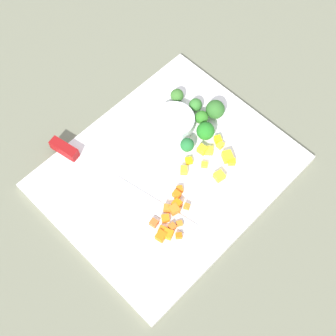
{
  "coord_description": "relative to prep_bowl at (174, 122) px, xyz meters",
  "views": [
    {
      "loc": [
        0.31,
        0.31,
        0.87
      ],
      "look_at": [
        0.0,
        0.0,
        0.02
      ],
      "focal_mm": 50.7,
      "sensor_mm": 36.0,
      "label": 1
    }
  ],
  "objects": [
    {
      "name": "carrot_dice_3",
      "position": [
        0.17,
        0.18,
        -0.01
      ],
      "size": [
        0.02,
        0.02,
        0.01
      ],
      "primitive_type": "cube",
      "rotation": [
        0.0,
        0.0,
        2.43
      ],
      "color": "orange",
      "rests_on": "cutting_board"
    },
    {
      "name": "carrot_dice_2",
      "position": [
        0.15,
        0.13,
        -0.01
      ],
      "size": [
        0.02,
        0.02,
        0.02
      ],
      "primitive_type": "cube",
      "rotation": [
        0.0,
        0.0,
        0.65
      ],
      "color": "orange",
      "rests_on": "cutting_board"
    },
    {
      "name": "pepper_dice_8",
      "position": [
        -0.04,
        0.09,
        -0.01
      ],
      "size": [
        0.02,
        0.02,
        0.01
      ],
      "primitive_type": "cube",
      "rotation": [
        0.0,
        0.0,
        2.63
      ],
      "color": "yellow",
      "rests_on": "cutting_board"
    },
    {
      "name": "carrot_dice_8",
      "position": [
        0.15,
        0.16,
        -0.01
      ],
      "size": [
        0.02,
        0.01,
        0.01
      ],
      "primitive_type": "cube",
      "rotation": [
        0.0,
        0.0,
        2.59
      ],
      "color": "orange",
      "rests_on": "cutting_board"
    },
    {
      "name": "broccoli_floret_4",
      "position": [
        -0.05,
        -0.04,
        0.0
      ],
      "size": [
        0.03,
        0.03,
        0.03
      ],
      "color": "#8DBE5A",
      "rests_on": "cutting_board"
    },
    {
      "name": "broccoli_floret_3",
      "position": [
        -0.03,
        0.06,
        0.01
      ],
      "size": [
        0.04,
        0.04,
        0.04
      ],
      "color": "#97B356",
      "rests_on": "cutting_board"
    },
    {
      "name": "carrot_dice_7",
      "position": [
        0.18,
        0.16,
        -0.01
      ],
      "size": [
        0.02,
        0.02,
        0.01
      ],
      "primitive_type": "cube",
      "rotation": [
        0.0,
        0.0,
        0.36
      ],
      "color": "orange",
      "rests_on": "cutting_board"
    },
    {
      "name": "carrot_dice_0",
      "position": [
        0.14,
        0.14,
        -0.01
      ],
      "size": [
        0.02,
        0.02,
        0.02
      ],
      "primitive_type": "cube",
      "rotation": [
        0.0,
        0.0,
        2.89
      ],
      "color": "orange",
      "rests_on": "cutting_board"
    },
    {
      "name": "ground_plane",
      "position": [
        0.08,
        0.06,
        -0.03
      ],
      "size": [
        4.0,
        4.0,
        0.0
      ],
      "primitive_type": "plane",
      "color": "#6D6F5A"
    },
    {
      "name": "carrot_dice_11",
      "position": [
        0.16,
        0.14,
        -0.01
      ],
      "size": [
        0.02,
        0.02,
        0.01
      ],
      "primitive_type": "cube",
      "rotation": [
        0.0,
        0.0,
        2.51
      ],
      "color": "orange",
      "rests_on": "cutting_board"
    },
    {
      "name": "carrot_dice_4",
      "position": [
        0.17,
        0.16,
        -0.01
      ],
      "size": [
        0.01,
        0.01,
        0.01
      ],
      "primitive_type": "cube",
      "rotation": [
        0.0,
        0.0,
        3.07
      ],
      "color": "orange",
      "rests_on": "cutting_board"
    },
    {
      "name": "carrot_dice_10",
      "position": [
        0.1,
        0.11,
        -0.01
      ],
      "size": [
        0.02,
        0.02,
        0.01
      ],
      "primitive_type": "cube",
      "rotation": [
        0.0,
        0.0,
        0.96
      ],
      "color": "orange",
      "rests_on": "cutting_board"
    },
    {
      "name": "broccoli_floret_1",
      "position": [
        -0.06,
        0.0,
        0.0
      ],
      "size": [
        0.03,
        0.03,
        0.03
      ],
      "color": "#97BE61",
      "rests_on": "cutting_board"
    },
    {
      "name": "carrot_dice_13",
      "position": [
        0.12,
        0.15,
        -0.01
      ],
      "size": [
        0.01,
        0.01,
        0.01
      ],
      "primitive_type": "cube",
      "rotation": [
        0.0,
        0.0,
        1.99
      ],
      "color": "orange",
      "rests_on": "cutting_board"
    },
    {
      "name": "pepper_dice_9",
      "position": [
        -0.01,
        0.09,
        -0.01
      ],
      "size": [
        0.02,
        0.02,
        0.01
      ],
      "primitive_type": "cube",
      "rotation": [
        0.0,
        0.0,
        2.31
      ],
      "color": "yellow",
      "rests_on": "cutting_board"
    },
    {
      "name": "pepper_dice_0",
      "position": [
        0.04,
        0.08,
        -0.01
      ],
      "size": [
        0.02,
        0.02,
        0.01
      ],
      "primitive_type": "cube",
      "rotation": [
        0.0,
        0.0,
        0.98
      ],
      "color": "yellow",
      "rests_on": "cutting_board"
    },
    {
      "name": "carrot_dice_1",
      "position": [
        0.18,
        0.13,
        -0.01
      ],
      "size": [
        0.02,
        0.02,
        0.01
      ],
      "primitive_type": "cube",
      "rotation": [
        0.0,
        0.0,
        1.76
      ],
      "color": "orange",
      "rests_on": "cutting_board"
    },
    {
      "name": "pepper_dice_3",
      "position": [
        0.0,
        0.08,
        -0.01
      ],
      "size": [
        0.02,
        0.02,
        0.02
      ],
      "primitive_type": "cube",
      "rotation": [
        0.0,
        0.0,
        1.67
      ],
      "color": "yellow",
      "rests_on": "cutting_board"
    },
    {
      "name": "chef_knife",
      "position": [
        0.19,
        -0.04,
        -0.01
      ],
      "size": [
        0.09,
        0.34,
        0.02
      ],
      "rotation": [
        0.0,
        0.0,
        1.77
      ],
      "color": "silver",
      "rests_on": "cutting_board"
    },
    {
      "name": "broccoli_floret_5",
      "position": [
        0.02,
        0.06,
        0.0
      ],
      "size": [
        0.03,
        0.03,
        0.04
      ],
      "color": "#8EB054",
      "rests_on": "cutting_board"
    },
    {
      "name": "pepper_dice_6",
      "position": [
        0.02,
        0.11,
        -0.01
      ],
      "size": [
        0.02,
        0.02,
        0.01
      ],
      "primitive_type": "cube",
      "rotation": [
        0.0,
        0.0,
        0.67
      ],
      "color": "yellow",
      "rests_on": "cutting_board"
    },
    {
      "name": "prep_bowl",
      "position": [
        0.0,
        0.0,
        0.0
      ],
      "size": [
        0.09,
        0.09,
        0.03
      ],
      "primitive_type": "cylinder",
      "color": "white",
      "rests_on": "cutting_board"
    },
    {
      "name": "carrot_dice_12",
      "position": [
        0.13,
        0.13,
        -0.01
      ],
      "size": [
        0.02,
        0.02,
        0.02
      ],
      "primitive_type": "cube",
      "rotation": [
        0.0,
        0.0,
        0.07
      ],
      "color": "orange",
      "rests_on": "cutting_board"
    },
    {
      "name": "carrot_dice_6",
      "position": [
        0.11,
        0.12,
        -0.01
      ],
      "size": [
        0.01,
        0.02,
        0.01
      ],
      "primitive_type": "cube",
      "rotation": [
        0.0,
        0.0,
        0.07
      ],
      "color": "orange",
      "rests_on": "cutting_board"
    },
    {
      "name": "pepper_dice_1",
      "position": [
        -0.03,
        0.1,
        -0.01
      ],
      "size": [
        0.01,
        0.01,
        0.01
      ],
      "primitive_type": "cube",
      "rotation": [
        0.0,
        0.0,
        1.58
      ],
      "color": "yellow",
      "rests_on": "cutting_board"
    },
    {
      "name": "broccoli_floret_2",
      "position": [
        -0.05,
        0.03,
        0.0
      ],
      "size": [
        0.03,
        0.03,
        0.03
      ],
      "color": "#7FB15E",
      "rests_on": "cutting_board"
    },
    {
      "name": "pepper_dice_5",
      "position": [
        0.02,
        0.15,
        -0.01
      ],
      "size": [
        0.02,
        0.02,
        0.01
      ],
      "primitive_type": "cube",
      "rotation": [
        0.0,
        0.0,
        1.37
      ],
      "color": "yellow",
      "rests_on": "cutting_board"
    },
    {
      "name": "pepper_dice_4",
      "position": [
        0.06,
        0.09,
        -0.01
      ],
      "size": [
        0.02,
        0.02,
        0.01
      ],
      "primitive_type": "cube",
      "rotation": [
        0.0,
        0.0,
        2.33
      ],
      "color": "yellow",
      "rests_on": "cutting_board"
    },
    {
      "name": "cutting_board",
      "position": [
        0.08,
        0.06,
        -0.02
      ],
      "size": [
        0.47,
        0.39,
        0.01
      ],
      "primitive_type": "cube",
      "color": "white",
      "rests_on": "ground_plane"
    },
    {
      "name": "pepper_dice_7",
      "position": [
        -0.02,
        0.15,
        -0.01
      ],
      "size": [
        0.02,
        0.02,
        0.01
      ],
      "primitive_type": "cube",
      "rotation": [
        0.0,
        0.0,
        0.79
      ],
      "color": "yellow",
      "rests_on": "cutting_board"
    },
    {
      "name": "pepper_dice_2",
      "position": [
        -0.02,
        0.13,
        -0.01
      ],
      "size": [
        0.03,
        0.03,
        0.02
      ],
      "primitive_type": "cube",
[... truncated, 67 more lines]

